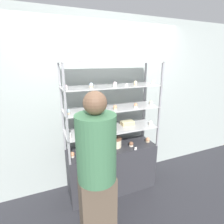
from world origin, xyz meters
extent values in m
plane|color=#2D2D33|center=(0.00, 0.00, 0.00)|extent=(20.00, 20.00, 0.00)
cube|color=#A8B2AD|center=(0.00, 0.36, 1.30)|extent=(8.00, 0.05, 2.60)
cube|color=#333338|center=(0.00, 0.00, 0.36)|extent=(1.32, 0.43, 0.72)
cube|color=#99999E|center=(-0.65, 0.20, 0.87)|extent=(0.02, 0.02, 0.30)
cube|color=#99999E|center=(0.65, 0.20, 0.87)|extent=(0.02, 0.02, 0.30)
cube|color=#99999E|center=(-0.65, -0.20, 0.87)|extent=(0.02, 0.02, 0.30)
cube|color=#99999E|center=(0.65, -0.20, 0.87)|extent=(0.02, 0.02, 0.30)
cube|color=silver|center=(0.00, 0.00, 1.02)|extent=(1.32, 0.43, 0.01)
cube|color=#99999E|center=(-0.65, 0.20, 1.18)|extent=(0.02, 0.02, 0.30)
cube|color=#99999E|center=(0.65, 0.20, 1.18)|extent=(0.02, 0.02, 0.30)
cube|color=#99999E|center=(-0.65, -0.20, 1.18)|extent=(0.02, 0.02, 0.30)
cube|color=#99999E|center=(0.65, -0.20, 1.18)|extent=(0.02, 0.02, 0.30)
cube|color=silver|center=(0.00, 0.00, 1.32)|extent=(1.32, 0.43, 0.01)
cube|color=#99999E|center=(-0.65, 0.20, 1.48)|extent=(0.02, 0.02, 0.30)
cube|color=#99999E|center=(0.65, 0.20, 1.48)|extent=(0.02, 0.02, 0.30)
cube|color=#99999E|center=(-0.65, -0.20, 1.48)|extent=(0.02, 0.02, 0.30)
cube|color=#99999E|center=(0.65, -0.20, 1.48)|extent=(0.02, 0.02, 0.30)
cube|color=silver|center=(0.00, 0.00, 1.63)|extent=(1.32, 0.43, 0.01)
cube|color=#99999E|center=(-0.65, 0.20, 1.79)|extent=(0.02, 0.02, 0.30)
cube|color=#99999E|center=(0.65, 0.20, 1.79)|extent=(0.02, 0.02, 0.30)
cube|color=#99999E|center=(-0.65, -0.20, 1.79)|extent=(0.02, 0.02, 0.30)
cube|color=#99999E|center=(0.65, -0.20, 1.79)|extent=(0.02, 0.02, 0.30)
cube|color=silver|center=(0.00, 0.00, 1.93)|extent=(1.32, 0.43, 0.01)
cylinder|color=beige|center=(0.06, 0.01, 0.78)|extent=(0.17, 0.17, 0.12)
cylinder|color=#8C5B42|center=(0.06, 0.01, 0.85)|extent=(0.18, 0.18, 0.02)
cube|color=#DBBC84|center=(0.26, 0.04, 1.05)|extent=(0.19, 0.12, 0.05)
cube|color=#F4EAB2|center=(0.26, 0.04, 1.08)|extent=(0.19, 0.12, 0.01)
cylinder|color=beige|center=(-0.59, -0.04, 0.73)|extent=(0.06, 0.06, 0.02)
sphere|color=#E5996B|center=(-0.59, -0.04, 0.76)|extent=(0.07, 0.07, 0.07)
cylinder|color=#CCB28C|center=(-0.31, -0.04, 0.73)|extent=(0.06, 0.06, 0.02)
sphere|color=#F4EAB2|center=(-0.31, -0.04, 0.76)|extent=(0.07, 0.07, 0.07)
cylinder|color=beige|center=(0.28, -0.07, 0.73)|extent=(0.06, 0.06, 0.02)
sphere|color=#8C5B42|center=(0.28, -0.07, 0.76)|extent=(0.07, 0.07, 0.07)
cylinder|color=#CCB28C|center=(0.59, -0.04, 0.73)|extent=(0.06, 0.06, 0.02)
sphere|color=#E5996B|center=(0.59, -0.04, 0.76)|extent=(0.07, 0.07, 0.07)
cube|color=white|center=(0.29, -0.19, 0.74)|extent=(0.04, 0.00, 0.04)
cylinder|color=white|center=(-0.61, -0.08, 1.04)|extent=(0.05, 0.05, 0.03)
sphere|color=white|center=(-0.61, -0.08, 1.07)|extent=(0.05, 0.05, 0.05)
cylinder|color=#CCB28C|center=(-0.31, -0.09, 1.04)|extent=(0.05, 0.05, 0.03)
sphere|color=silver|center=(-0.31, -0.09, 1.07)|extent=(0.05, 0.05, 0.05)
cylinder|color=#CCB28C|center=(-0.01, -0.10, 1.04)|extent=(0.05, 0.05, 0.03)
sphere|color=#8C5B42|center=(-0.01, -0.10, 1.07)|extent=(0.05, 0.05, 0.05)
cylinder|color=beige|center=(0.59, -0.09, 1.04)|extent=(0.05, 0.05, 0.03)
sphere|color=white|center=(0.59, -0.09, 1.07)|extent=(0.05, 0.05, 0.05)
cube|color=white|center=(-0.05, -0.19, 1.05)|extent=(0.04, 0.00, 0.04)
cylinder|color=#CCB28C|center=(-0.61, -0.07, 1.34)|extent=(0.05, 0.05, 0.02)
sphere|color=silver|center=(-0.61, -0.07, 1.36)|extent=(0.05, 0.05, 0.05)
cylinder|color=#CCB28C|center=(-0.31, -0.11, 1.34)|extent=(0.05, 0.05, 0.02)
sphere|color=#E5996B|center=(-0.31, -0.11, 1.36)|extent=(0.05, 0.05, 0.05)
cylinder|color=#CCB28C|center=(0.01, -0.09, 1.34)|extent=(0.05, 0.05, 0.02)
sphere|color=#E5996B|center=(0.01, -0.09, 1.36)|extent=(0.05, 0.05, 0.05)
cylinder|color=white|center=(0.31, -0.10, 1.34)|extent=(0.05, 0.05, 0.02)
sphere|color=#E5996B|center=(0.31, -0.10, 1.36)|extent=(0.05, 0.05, 0.05)
cylinder|color=white|center=(0.60, -0.06, 1.34)|extent=(0.05, 0.05, 0.02)
sphere|color=#F4EAB2|center=(0.60, -0.06, 1.36)|extent=(0.05, 0.05, 0.05)
cube|color=white|center=(-0.38, -0.19, 1.35)|extent=(0.04, 0.00, 0.04)
cylinder|color=white|center=(-0.62, -0.11, 1.64)|extent=(0.04, 0.04, 0.02)
sphere|color=silver|center=(-0.62, -0.11, 1.67)|extent=(0.05, 0.05, 0.05)
cylinder|color=#CCB28C|center=(-0.30, -0.05, 1.64)|extent=(0.04, 0.04, 0.02)
sphere|color=silver|center=(-0.30, -0.05, 1.67)|extent=(0.05, 0.05, 0.05)
cylinder|color=white|center=(0.01, -0.07, 1.64)|extent=(0.04, 0.04, 0.02)
sphere|color=silver|center=(0.01, -0.07, 1.67)|extent=(0.05, 0.05, 0.05)
cylinder|color=#CCB28C|center=(0.32, -0.07, 1.64)|extent=(0.04, 0.04, 0.02)
sphere|color=#F4EAB2|center=(0.32, -0.07, 1.67)|extent=(0.05, 0.05, 0.05)
cylinder|color=white|center=(0.59, -0.09, 1.64)|extent=(0.04, 0.04, 0.02)
sphere|color=#F4EAB2|center=(0.59, -0.09, 1.67)|extent=(0.05, 0.05, 0.05)
cube|color=white|center=(0.12, -0.19, 1.65)|extent=(0.04, 0.00, 0.04)
cylinder|color=beige|center=(-0.60, -0.10, 1.95)|extent=(0.05, 0.05, 0.03)
sphere|color=white|center=(-0.60, -0.10, 1.98)|extent=(0.05, 0.05, 0.05)
cylinder|color=white|center=(-0.29, -0.06, 1.95)|extent=(0.05, 0.05, 0.03)
sphere|color=#F4EAB2|center=(-0.29, -0.06, 1.98)|extent=(0.05, 0.05, 0.05)
cylinder|color=white|center=(0.00, -0.04, 1.95)|extent=(0.05, 0.05, 0.03)
sphere|color=#F4EAB2|center=(0.00, -0.04, 1.98)|extent=(0.05, 0.05, 0.05)
cylinder|color=white|center=(0.31, -0.09, 1.95)|extent=(0.05, 0.05, 0.03)
sphere|color=silver|center=(0.31, -0.09, 1.98)|extent=(0.05, 0.05, 0.05)
cylinder|color=beige|center=(0.59, -0.06, 1.95)|extent=(0.05, 0.05, 0.03)
sphere|color=#F4EAB2|center=(0.59, -0.06, 1.98)|extent=(0.05, 0.05, 0.05)
cube|color=white|center=(0.33, -0.19, 1.96)|extent=(0.04, 0.00, 0.04)
torus|color=#EFB2BC|center=(-0.37, -0.02, 1.95)|extent=(0.14, 0.14, 0.03)
cube|color=brown|center=(-0.44, -0.67, 0.39)|extent=(0.38, 0.21, 0.79)
cylinder|color=#3F724C|center=(-0.44, -0.67, 1.13)|extent=(0.40, 0.40, 0.69)
sphere|color=brown|center=(-0.44, -0.67, 1.59)|extent=(0.22, 0.22, 0.22)
camera|label=1|loc=(-0.89, -2.15, 1.96)|focal=28.00mm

